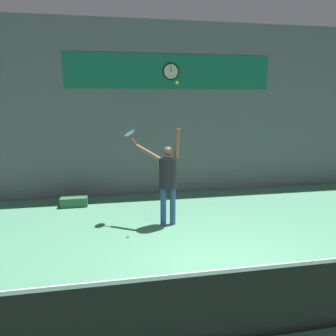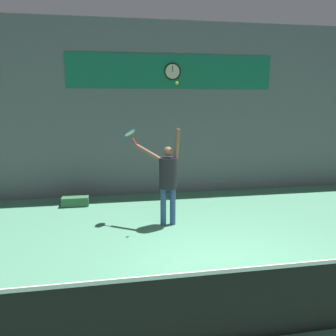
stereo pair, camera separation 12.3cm
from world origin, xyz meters
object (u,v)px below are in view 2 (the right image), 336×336
Objects in this scene: tennis_racket at (130,134)px; scoreboard_clock at (173,72)px; equipment_bag at (75,201)px; tennis_ball at (177,83)px; tennis_player at (168,176)px.

scoreboard_clock is at bearing 56.29° from tennis_racket.
tennis_racket is at bearing -40.82° from equipment_bag.
tennis_racket is 1.59m from tennis_ball.
tennis_ball reaches higher than tennis_racket.
tennis_player is 3.03m from equipment_bag.
scoreboard_clock is at bearing 77.23° from tennis_player.
tennis_player is 34.18× the size of tennis_ball.
equipment_bag is at bearing 141.61° from tennis_player.
tennis_player is at bearing 158.44° from tennis_ball.
tennis_ball is at bearing -21.56° from tennis_player.
tennis_ball is (0.18, -0.07, 2.02)m from tennis_player.
tennis_ball is at bearing -31.36° from tennis_racket.
scoreboard_clock is 1.26× the size of tennis_racket.
tennis_racket is (-0.78, 0.52, 0.91)m from tennis_player.
scoreboard_clock is 7.58× the size of tennis_ball.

